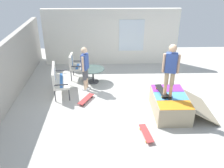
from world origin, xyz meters
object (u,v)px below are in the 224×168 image
Objects in this scene: skateboard_spare at (146,133)px; person_watching at (85,66)px; patio_table at (93,73)px; skateboard_by_bench at (86,99)px; person_skater at (171,68)px; skateboard_on_ramp at (162,91)px; skate_ramp at (171,105)px; patio_chair_near_house at (75,64)px; patio_bench at (58,78)px.

person_watching is at bearing 33.71° from skateboard_spare.
skateboard_by_bench is at bearing 172.86° from patio_table.
patio_table is 3.73m from skateboard_spare.
person_skater is 0.94m from skateboard_on_ramp.
skateboard_spare is at bearing -136.60° from skateboard_by_bench.
skate_ramp is at bearing -40.65° from skateboard_spare.
skateboard_spare is at bearing -147.82° from patio_chair_near_house.
skateboard_on_ramp is (-0.60, -2.42, 0.62)m from skateboard_by_bench.
skateboard_by_bench is (-0.87, -0.05, -0.87)m from person_watching.
person_watching is (1.66, 2.77, 0.64)m from skate_ramp.
person_skater is (-1.74, -2.59, 0.64)m from person_watching.
skate_ramp reaches higher than patio_table.
patio_bench is 1.05m from person_watching.
person_skater is at bearing -112.36° from patio_bench.
patio_chair_near_house is at bearing 32.18° from skateboard_spare.
skateboard_on_ramp is at bearing 22.44° from person_skater.
patio_chair_near_house reaches higher than skateboard_on_ramp.
person_skater reaches higher than skateboard_on_ramp.
skateboard_by_bench is 0.98× the size of skateboard_on_ramp.
patio_bench is 1.33m from patio_chair_near_house.
skate_ramp is 1.10× the size of person_skater.
patio_chair_near_house is 3.85m from skateboard_on_ramp.
skateboard_on_ramp reaches higher than skateboard_by_bench.
patio_chair_near_house is at bearing 48.78° from person_skater.
patio_table is at bearing -21.49° from person_watching.
person_skater is at bearing -131.22° from patio_chair_near_house.
patio_chair_near_house is at bearing 16.95° from skateboard_by_bench.
skateboard_spare is at bearing 142.92° from person_skater.
skate_ramp is at bearing -122.77° from skateboard_on_ramp.
patio_table is at bearing -53.26° from patio_bench.
patio_table is 0.55× the size of person_watching.
patio_bench is at bearing 67.64° from person_skater.
patio_chair_near_house is (2.62, 3.27, 0.30)m from skate_ramp.
person_watching is 2.89m from skateboard_on_ramp.
skateboard_on_ramp is at bearing 57.23° from skate_ramp.
skateboard_by_bench is at bearing -176.42° from person_watching.
skateboard_spare is (-1.00, 0.76, -1.51)m from person_skater.
person_skater reaches higher than skate_ramp.
skateboard_spare is (-1.09, 0.94, -0.23)m from skate_ramp.
person_skater is 1.96m from skateboard_spare.
patio_chair_near_house is at bearing -19.83° from patio_bench.
patio_chair_near_house is 1.27× the size of skateboard_by_bench.
skateboard_spare is (-2.46, -2.79, -0.53)m from patio_bench.
skate_ramp is 2.05× the size of patio_table.
patio_chair_near_house is 0.61× the size of person_skater.
skate_ramp is at bearing -110.21° from patio_bench.
skate_ramp is at bearing -106.22° from skateboard_by_bench.
skate_ramp is at bearing -120.89° from person_watching.
skateboard_by_bench is at bearing -163.05° from patio_chair_near_house.
skate_ramp reaches higher than skateboard_by_bench.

